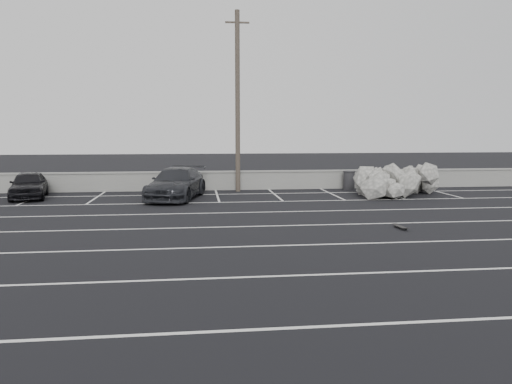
{
  "coord_description": "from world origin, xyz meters",
  "views": [
    {
      "loc": [
        -0.01,
        -13.87,
        3.27
      ],
      "look_at": [
        2.18,
        4.62,
        1.0
      ],
      "focal_mm": 35.0,
      "sensor_mm": 36.0,
      "label": 1
    }
  ],
  "objects": [
    {
      "name": "ground",
      "position": [
        0.0,
        0.0,
        0.0
      ],
      "size": [
        120.0,
        120.0,
        0.0
      ],
      "primitive_type": "plane",
      "color": "black",
      "rests_on": "ground"
    },
    {
      "name": "seawall",
      "position": [
        0.0,
        14.0,
        0.55
      ],
      "size": [
        50.0,
        0.45,
        1.06
      ],
      "color": "gray",
      "rests_on": "ground"
    },
    {
      "name": "stall_lines",
      "position": [
        -0.08,
        4.41,
        0.0
      ],
      "size": [
        36.0,
        20.05,
        0.01
      ],
      "color": "silver",
      "rests_on": "ground"
    },
    {
      "name": "car_left",
      "position": [
        -8.22,
        11.58,
        0.67
      ],
      "size": [
        2.34,
        4.17,
        1.34
      ],
      "primitive_type": "imported",
      "rotation": [
        0.0,
        0.0,
        0.2
      ],
      "color": "black",
      "rests_on": "ground"
    },
    {
      "name": "car_right",
      "position": [
        -1.02,
        10.55,
        0.75
      ],
      "size": [
        3.23,
        5.52,
        1.5
      ],
      "primitive_type": "imported",
      "rotation": [
        0.0,
        0.0,
        -0.23
      ],
      "color": "#222328",
      "rests_on": "ground"
    },
    {
      "name": "utility_pole",
      "position": [
        2.21,
        13.2,
        4.87
      ],
      "size": [
        1.28,
        0.26,
        9.61
      ],
      "color": "#4C4238",
      "rests_on": "ground"
    },
    {
      "name": "trash_bin",
      "position": [
        8.48,
        13.23,
        0.54
      ],
      "size": [
        0.92,
        0.92,
        1.06
      ],
      "rotation": [
        0.0,
        0.0,
        0.41
      ],
      "color": "#28282B",
      "rests_on": "ground"
    },
    {
      "name": "riprap_pile",
      "position": [
        9.79,
        10.58,
        0.55
      ],
      "size": [
        5.04,
        4.3,
        1.45
      ],
      "color": "#ABA9A0",
      "rests_on": "ground"
    },
    {
      "name": "skateboard",
      "position": [
        6.79,
        1.99,
        0.07
      ],
      "size": [
        0.24,
        0.72,
        0.09
      ],
      "rotation": [
        0.0,
        0.0,
        0.08
      ],
      "color": "black",
      "rests_on": "ground"
    }
  ]
}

